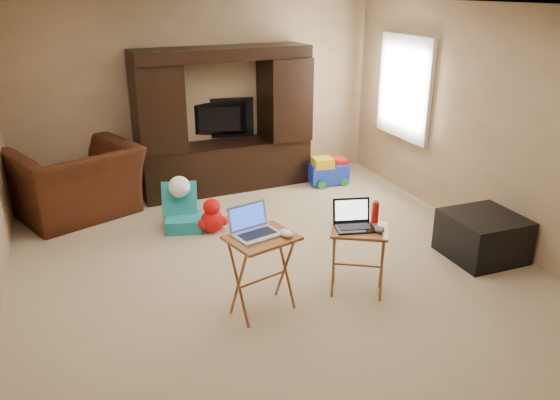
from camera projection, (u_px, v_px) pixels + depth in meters
name	position (u px, v px, depth m)	size (l,w,h in m)	color
floor	(273.00, 267.00, 5.51)	(5.50, 5.50, 0.00)	beige
ceiling	(271.00, 5.00, 4.60)	(5.50, 5.50, 0.00)	silver
wall_back	(200.00, 96.00, 7.44)	(5.00, 5.00, 0.00)	tan
wall_front	(471.00, 291.00, 2.68)	(5.00, 5.00, 0.00)	tan
wall_right	(487.00, 124.00, 5.92)	(5.50, 5.50, 0.00)	tan
window_pane	(406.00, 87.00, 7.19)	(1.20, 1.20, 0.00)	white
window_frame	(404.00, 88.00, 7.19)	(0.06, 1.14, 1.34)	white
entertainment_center	(224.00, 120.00, 7.34)	(2.35, 0.59, 1.92)	black
television	(220.00, 120.00, 7.56)	(0.97, 0.13, 0.56)	black
recliner	(76.00, 182.00, 6.61)	(1.34, 1.17, 0.87)	#411A0D
child_rocker	(183.00, 207.00, 6.28)	(0.41, 0.46, 0.54)	teal
plush_toy	(212.00, 215.00, 6.23)	(0.37, 0.31, 0.41)	red
push_toy	(329.00, 170.00, 7.76)	(0.55, 0.39, 0.41)	blue
ottoman	(483.00, 236.00, 5.65)	(0.71, 0.71, 0.46)	black
tray_table_left	(262.00, 274.00, 4.65)	(0.55, 0.44, 0.71)	#A76328
tray_table_right	(358.00, 261.00, 4.94)	(0.49, 0.40, 0.64)	#955524
laptop_left	(257.00, 223.00, 4.49)	(0.37, 0.30, 0.24)	#A5A6AA
laptop_right	(355.00, 216.00, 4.79)	(0.34, 0.28, 0.24)	black
mouse_left	(286.00, 233.00, 4.51)	(0.09, 0.14, 0.06)	white
mouse_right	(380.00, 229.00, 4.76)	(0.08, 0.13, 0.05)	#434449
water_bottle	(375.00, 212.00, 4.93)	(0.06, 0.06, 0.20)	red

